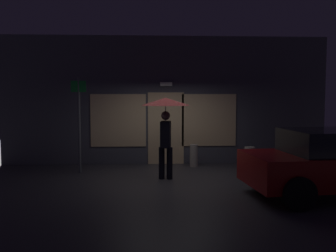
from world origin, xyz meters
The scene contains 6 objects.
ground_plane centered at (0.00, 0.00, 0.00)m, with size 18.00×18.00×0.00m, color #38353A.
building_facade centered at (0.00, 2.35, 1.94)m, with size 9.98×0.48×3.91m.
person_with_umbrella centered at (-0.12, 0.01, 1.66)m, with size 1.22×1.22×2.06m.
street_sign_post centered at (-2.41, 0.88, 1.47)m, with size 0.40×0.07×2.60m.
sidewalk_bollard centered at (0.80, 1.67, 0.33)m, with size 0.23×0.23×0.66m, color #B2A899.
sidewalk_bollard_2 centered at (2.29, 0.93, 0.34)m, with size 0.30×0.30×0.68m, color #B2A899.
Camera 1 is at (-0.62, -9.82, 2.15)m, focal length 42.08 mm.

